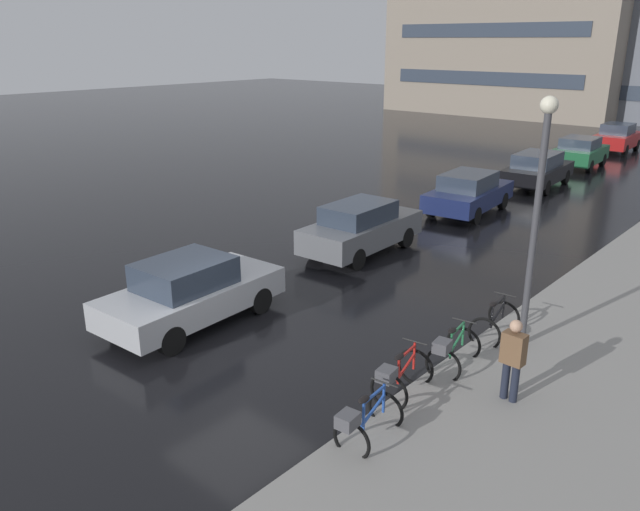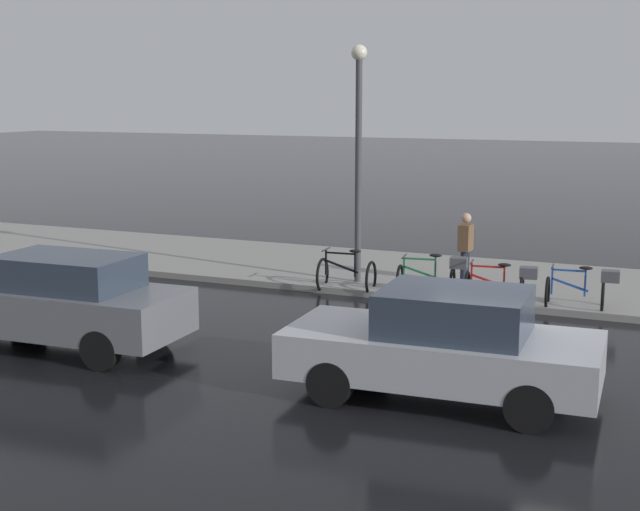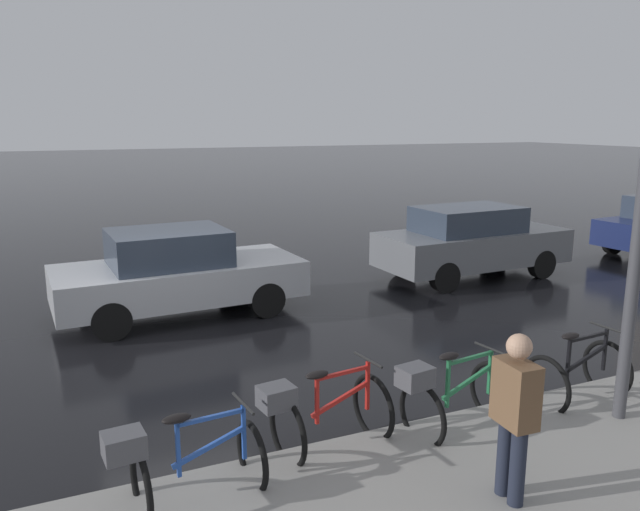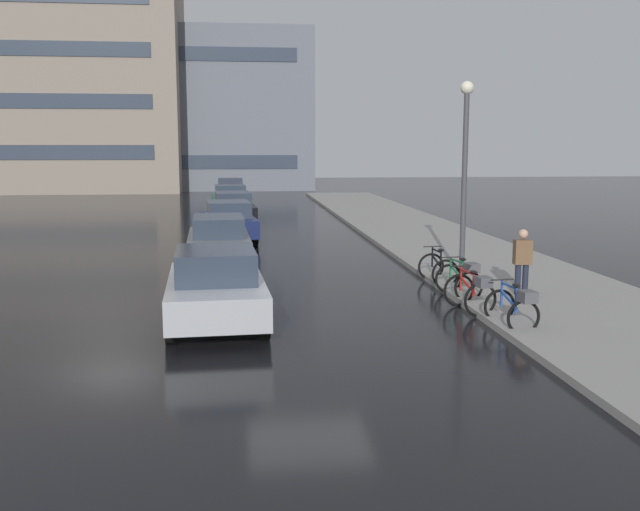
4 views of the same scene
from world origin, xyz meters
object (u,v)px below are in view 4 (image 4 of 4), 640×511
(bicycle_second, at_px, (472,291))
(car_silver, at_px, (216,287))
(bicycle_farthest, at_px, (438,269))
(pedestrian, at_px, (522,260))
(car_red, at_px, (230,191))
(car_grey, at_px, (219,243))
(car_navy, at_px, (228,221))
(streetlamp, at_px, (465,161))
(bicycle_third, at_px, (461,278))
(car_green, at_px, (230,199))
(bicycle_nearest, at_px, (515,306))
(car_black, at_px, (233,208))

(bicycle_second, distance_m, car_silver, 5.51)
(bicycle_farthest, height_order, pedestrian, pedestrian)
(car_silver, distance_m, car_red, 31.00)
(bicycle_second, xyz_separation_m, car_grey, (-5.62, 6.15, 0.32))
(bicycle_second, bearing_deg, car_grey, 132.45)
(car_navy, bearing_deg, car_grey, -91.56)
(car_silver, xyz_separation_m, car_red, (-0.15, 31.00, 0.04))
(car_grey, height_order, streetlamp, streetlamp)
(bicycle_third, bearing_deg, bicycle_farthest, 90.95)
(car_navy, xyz_separation_m, car_green, (-0.09, 11.79, 0.01))
(bicycle_nearest, distance_m, bicycle_farthest, 4.89)
(bicycle_second, relative_size, car_silver, 0.33)
(car_silver, xyz_separation_m, streetlamp, (6.31, 3.76, 2.44))
(bicycle_nearest, relative_size, car_grey, 0.32)
(bicycle_farthest, xyz_separation_m, car_silver, (-5.67, -3.76, 0.37))
(car_grey, bearing_deg, car_silver, -88.80)
(bicycle_third, height_order, car_black, car_black)
(bicycle_third, xyz_separation_m, bicycle_farthest, (-0.03, 1.91, -0.10))
(car_black, bearing_deg, pedestrian, -68.38)
(car_black, distance_m, pedestrian, 18.75)
(bicycle_nearest, height_order, car_black, car_black)
(pedestrian, bearing_deg, car_green, 107.06)
(car_black, bearing_deg, car_navy, -91.04)
(car_black, bearing_deg, car_silver, -90.44)
(car_silver, relative_size, car_black, 0.98)
(bicycle_second, height_order, streetlamp, streetlamp)
(car_red, bearing_deg, car_green, -89.19)
(bicycle_third, bearing_deg, car_silver, -161.99)
(streetlamp, bearing_deg, car_grey, 156.64)
(bicycle_nearest, relative_size, bicycle_farthest, 1.16)
(bicycle_nearest, xyz_separation_m, car_navy, (-5.81, 14.05, 0.31))
(bicycle_second, relative_size, pedestrian, 0.85)
(car_green, distance_m, pedestrian, 24.24)
(car_silver, relative_size, streetlamp, 0.84)
(bicycle_second, relative_size, car_grey, 0.33)
(car_navy, height_order, car_red, car_red)
(pedestrian, bearing_deg, car_red, 103.74)
(car_silver, relative_size, car_grey, 1.01)
(car_navy, relative_size, pedestrian, 2.69)
(car_grey, relative_size, car_green, 1.13)
(car_navy, relative_size, car_black, 1.01)
(car_navy, distance_m, car_black, 6.04)
(car_black, height_order, car_red, car_red)
(pedestrian, bearing_deg, bicycle_second, -143.78)
(bicycle_farthest, relative_size, car_grey, 0.28)
(car_silver, height_order, car_black, car_silver)
(pedestrian, bearing_deg, car_silver, -167.66)
(bicycle_second, distance_m, car_red, 31.12)
(car_green, bearing_deg, car_navy, -89.54)
(car_silver, bearing_deg, bicycle_farthest, 33.59)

